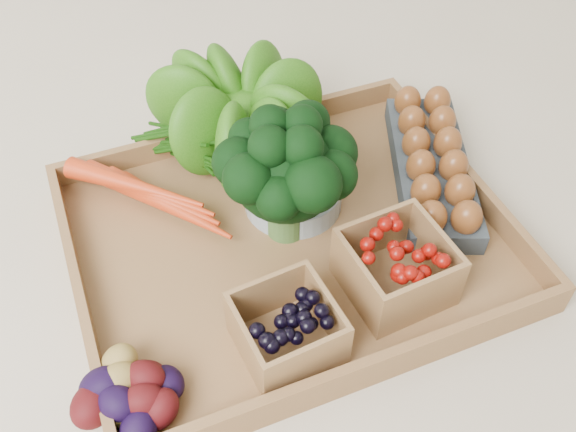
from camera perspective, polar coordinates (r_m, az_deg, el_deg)
name	(u,v)px	position (r m, az deg, el deg)	size (l,w,h in m)	color
ground	(288,246)	(0.86, 0.00, -2.69)	(4.00, 4.00, 0.00)	beige
tray	(288,243)	(0.85, 0.00, -2.37)	(0.55, 0.45, 0.01)	olive
carrots	(150,195)	(0.89, -12.17, 1.88)	(0.21, 0.15, 0.05)	red
lettuce	(241,105)	(0.92, -4.23, 9.83)	(0.17, 0.17, 0.17)	#1B530D
broccoli	(286,193)	(0.81, -0.18, 2.02)	(0.17, 0.17, 0.14)	black
cherry_bowl	(293,195)	(0.88, 0.45, 1.92)	(0.13, 0.13, 0.04)	#8C9EA5
egg_carton	(431,170)	(0.94, 12.59, 4.04)	(0.10, 0.29, 0.03)	#374046
potatoes	(131,389)	(0.71, -13.76, -14.73)	(0.12, 0.12, 0.07)	#36080A
punnet_blackberry	(287,329)	(0.72, -0.10, -9.99)	(0.11, 0.11, 0.07)	black
punnet_raspberry	(396,267)	(0.78, 9.60, -4.45)	(0.12, 0.12, 0.08)	#700904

